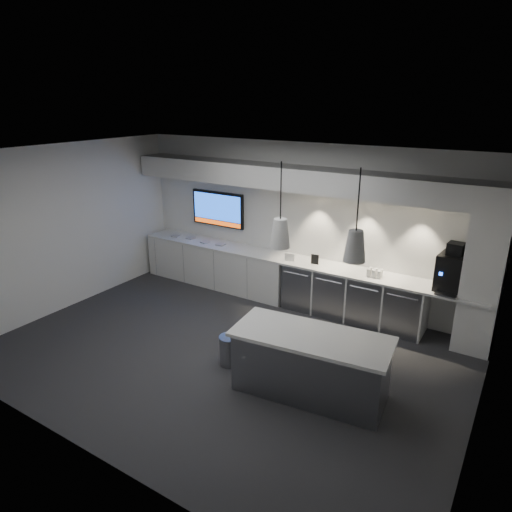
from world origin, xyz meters
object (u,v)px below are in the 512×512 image
Objects in this scene: wall_tv at (218,209)px; coffee_machine at (452,271)px; island at (310,364)px; bin at (230,350)px.

wall_tv reaches higher than coffee_machine.
wall_tv reaches higher than island.
wall_tv is 3.64m from bin.
coffee_machine is at bearing -3.02° from wall_tv.
bin is 0.58× the size of coffee_machine.
island is 4.76× the size of bin.
wall_tv is 1.63× the size of coffee_machine.
wall_tv reaches higher than bin.
wall_tv is at bearing -177.70° from coffee_machine.
bin is (-1.31, 0.02, -0.21)m from island.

